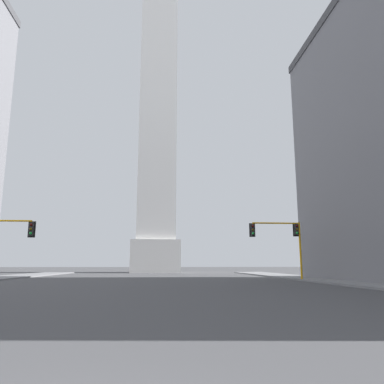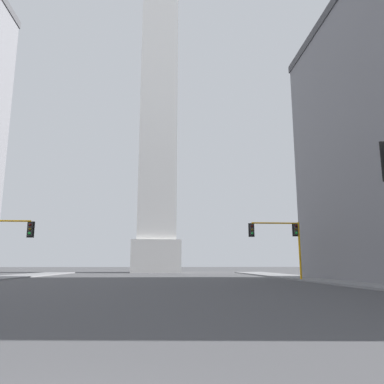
{
  "view_description": "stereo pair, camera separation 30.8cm",
  "coord_description": "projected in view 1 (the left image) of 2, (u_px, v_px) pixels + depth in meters",
  "views": [
    {
      "loc": [
        1.09,
        -2.76,
        1.54
      ],
      "look_at": [
        5.06,
        46.92,
        11.16
      ],
      "focal_mm": 35.0,
      "sensor_mm": 36.0,
      "label": 1
    },
    {
      "loc": [
        1.39,
        -2.78,
        1.54
      ],
      "look_at": [
        5.06,
        46.92,
        11.16
      ],
      "focal_mm": 35.0,
      "sensor_mm": 36.0,
      "label": 2
    }
  ],
  "objects": [
    {
      "name": "obelisk",
      "position": [
        159.0,
        98.0,
        75.51
      ],
      "size": [
        8.88,
        8.88,
        72.12
      ],
      "color": "silver",
      "rests_on": "ground_plane"
    },
    {
      "name": "traffic_light_mid_right",
      "position": [
        283.0,
        236.0,
        36.05
      ],
      "size": [
        5.1,
        0.51,
        5.54
      ],
      "color": "orange",
      "rests_on": "ground_plane"
    },
    {
      "name": "sidewalk_right",
      "position": [
        371.0,
        284.0,
        27.62
      ],
      "size": [
        5.0,
        81.7,
        0.15
      ],
      "primitive_type": "cube",
      "color": "slate",
      "rests_on": "ground_plane"
    }
  ]
}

